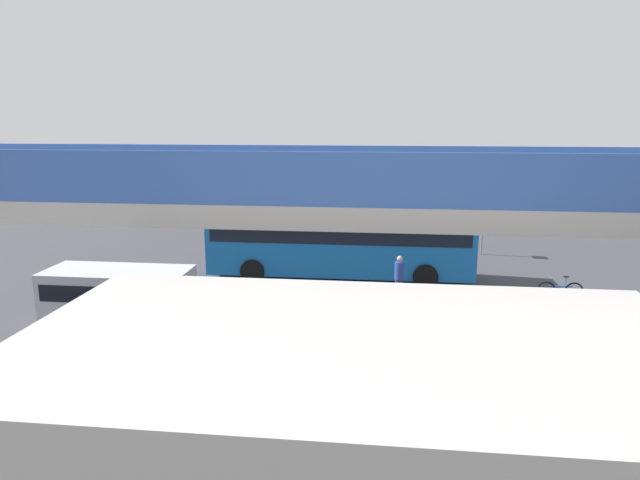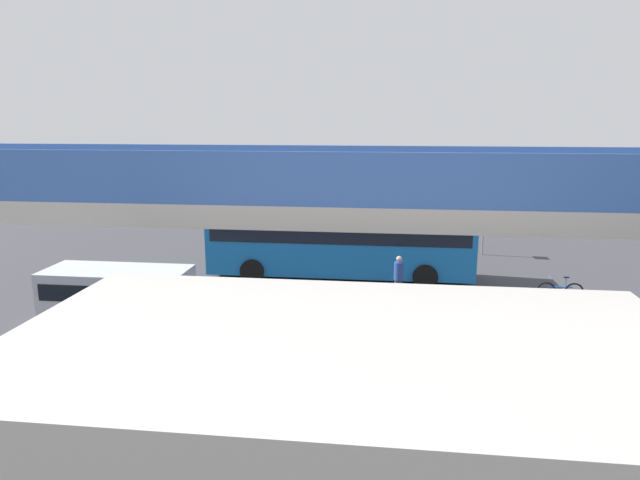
# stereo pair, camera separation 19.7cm
# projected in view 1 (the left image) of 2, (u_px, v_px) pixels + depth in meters

# --- Properties ---
(ground) EXTENTS (80.00, 80.00, 0.00)m
(ground) POSITION_uv_depth(u_px,v_px,m) (321.00, 274.00, 25.69)
(ground) COLOR #38383D
(city_bus) EXTENTS (11.54, 2.85, 3.15)m
(city_bus) POSITION_uv_depth(u_px,v_px,m) (340.00, 236.00, 24.72)
(city_bus) COLOR #196BB7
(city_bus) RESTS_ON ground
(parked_van) EXTENTS (4.80, 2.17, 2.05)m
(parked_van) POSITION_uv_depth(u_px,v_px,m) (119.00, 295.00, 18.82)
(parked_van) COLOR #B7BCC6
(parked_van) RESTS_ON ground
(bicycle_blue) EXTENTS (1.77, 0.44, 0.96)m
(bicycle_blue) POSITION_uv_depth(u_px,v_px,m) (560.00, 290.00, 21.96)
(bicycle_blue) COLOR black
(bicycle_blue) RESTS_ON ground
(pedestrian) EXTENTS (0.38, 0.38, 1.79)m
(pedestrian) POSITION_uv_depth(u_px,v_px,m) (399.00, 278.00, 21.78)
(pedestrian) COLOR #2D2D38
(pedestrian) RESTS_ON ground
(traffic_sign) EXTENTS (0.08, 0.60, 2.80)m
(traffic_sign) POSITION_uv_depth(u_px,v_px,m) (483.00, 219.00, 28.92)
(traffic_sign) COLOR slate
(traffic_sign) RESTS_ON ground
(lane_dash_leftmost) EXTENTS (2.00, 0.20, 0.01)m
(lane_dash_leftmost) POSITION_uv_depth(u_px,v_px,m) (407.00, 264.00, 27.39)
(lane_dash_leftmost) COLOR silver
(lane_dash_leftmost) RESTS_ON ground
(lane_dash_left) EXTENTS (2.00, 0.20, 0.01)m
(lane_dash_left) POSITION_uv_depth(u_px,v_px,m) (326.00, 262.00, 27.84)
(lane_dash_left) COLOR silver
(lane_dash_left) RESTS_ON ground
(lane_dash_centre) EXTENTS (2.00, 0.20, 0.01)m
(lane_dash_centre) POSITION_uv_depth(u_px,v_px,m) (247.00, 259.00, 28.29)
(lane_dash_centre) COLOR silver
(lane_dash_centre) RESTS_ON ground
(pedestrian_overpass) EXTENTS (29.82, 2.60, 6.34)m
(pedestrian_overpass) POSITION_uv_depth(u_px,v_px,m) (260.00, 221.00, 12.78)
(pedestrian_overpass) COLOR #B2ADA5
(pedestrian_overpass) RESTS_ON ground
(station_building) EXTENTS (9.00, 5.04, 4.20)m
(station_building) POSITION_uv_depth(u_px,v_px,m) (355.00, 477.00, 7.83)
(station_building) COLOR #B2ADA5
(station_building) RESTS_ON ground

